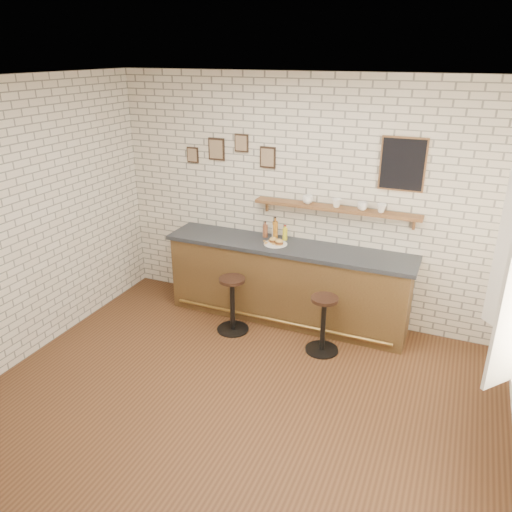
% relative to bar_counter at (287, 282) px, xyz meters
% --- Properties ---
extents(ground, '(5.00, 5.00, 0.00)m').
position_rel_bar_counter_xyz_m(ground, '(0.11, -1.70, -0.51)').
color(ground, brown).
rests_on(ground, ground).
extents(bar_counter, '(3.10, 0.65, 1.01)m').
position_rel_bar_counter_xyz_m(bar_counter, '(0.00, 0.00, 0.00)').
color(bar_counter, brown).
rests_on(bar_counter, ground).
extents(sandwich_plate, '(0.28, 0.28, 0.01)m').
position_rel_bar_counter_xyz_m(sandwich_plate, '(-0.15, -0.04, 0.51)').
color(sandwich_plate, white).
rests_on(sandwich_plate, bar_counter).
extents(ciabatta_sandwich, '(0.20, 0.13, 0.07)m').
position_rel_bar_counter_xyz_m(ciabatta_sandwich, '(-0.14, -0.04, 0.55)').
color(ciabatta_sandwich, tan).
rests_on(ciabatta_sandwich, sandwich_plate).
extents(potato_chips, '(0.25, 0.18, 0.00)m').
position_rel_bar_counter_xyz_m(potato_chips, '(-0.17, -0.04, 0.52)').
color(potato_chips, '#C29344').
rests_on(potato_chips, sandwich_plate).
extents(bitters_bottle_brown, '(0.06, 0.06, 0.21)m').
position_rel_bar_counter_xyz_m(bitters_bottle_brown, '(-0.37, 0.16, 0.59)').
color(bitters_bottle_brown, brown).
rests_on(bitters_bottle_brown, bar_counter).
extents(bitters_bottle_white, '(0.06, 0.06, 0.23)m').
position_rel_bar_counter_xyz_m(bitters_bottle_white, '(-0.24, 0.16, 0.60)').
color(bitters_bottle_white, white).
rests_on(bitters_bottle_white, bar_counter).
extents(bitters_bottle_amber, '(0.07, 0.07, 0.28)m').
position_rel_bar_counter_xyz_m(bitters_bottle_amber, '(-0.23, 0.16, 0.62)').
color(bitters_bottle_amber, '#A8651B').
rests_on(bitters_bottle_amber, bar_counter).
extents(condiment_bottle_yellow, '(0.06, 0.06, 0.19)m').
position_rel_bar_counter_xyz_m(condiment_bottle_yellow, '(-0.10, 0.16, 0.58)').
color(condiment_bottle_yellow, yellow).
rests_on(condiment_bottle_yellow, bar_counter).
extents(bar_stool_left, '(0.39, 0.39, 0.71)m').
position_rel_bar_counter_xyz_m(bar_stool_left, '(-0.51, -0.54, -0.13)').
color(bar_stool_left, black).
rests_on(bar_stool_left, ground).
extents(bar_stool_right, '(0.38, 0.38, 0.69)m').
position_rel_bar_counter_xyz_m(bar_stool_right, '(0.64, -0.56, -0.14)').
color(bar_stool_right, black).
rests_on(bar_stool_right, ground).
extents(wall_shelf, '(2.00, 0.18, 0.18)m').
position_rel_bar_counter_xyz_m(wall_shelf, '(0.51, 0.20, 0.97)').
color(wall_shelf, brown).
rests_on(wall_shelf, ground).
extents(shelf_cup_a, '(0.18, 0.18, 0.10)m').
position_rel_bar_counter_xyz_m(shelf_cup_a, '(0.17, 0.20, 1.04)').
color(shelf_cup_a, white).
rests_on(shelf_cup_a, wall_shelf).
extents(shelf_cup_b, '(0.15, 0.15, 0.10)m').
position_rel_bar_counter_xyz_m(shelf_cup_b, '(0.52, 0.20, 1.04)').
color(shelf_cup_b, white).
rests_on(shelf_cup_b, wall_shelf).
extents(shelf_cup_c, '(0.16, 0.16, 0.10)m').
position_rel_bar_counter_xyz_m(shelf_cup_c, '(0.82, 0.20, 1.04)').
color(shelf_cup_c, white).
rests_on(shelf_cup_c, wall_shelf).
extents(shelf_cup_d, '(0.13, 0.13, 0.10)m').
position_rel_bar_counter_xyz_m(shelf_cup_d, '(1.04, 0.20, 1.04)').
color(shelf_cup_d, white).
rests_on(shelf_cup_d, wall_shelf).
extents(back_wall_decor, '(2.96, 0.02, 0.56)m').
position_rel_bar_counter_xyz_m(back_wall_decor, '(0.34, 0.28, 1.54)').
color(back_wall_decor, black).
rests_on(back_wall_decor, ground).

